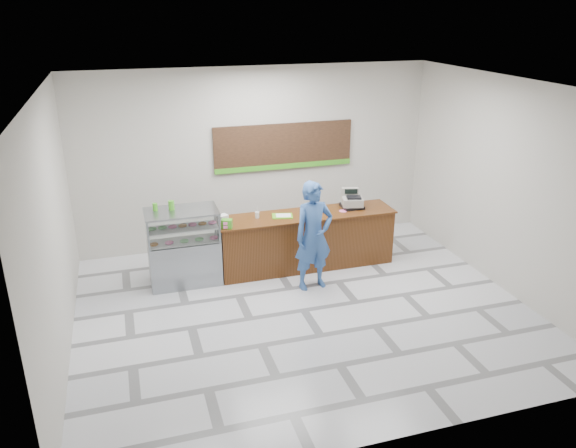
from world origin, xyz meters
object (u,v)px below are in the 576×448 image
object	(u,v)px
sales_counter	(306,240)
customer	(314,236)
cash_register	(352,201)
serving_tray	(282,216)
display_case	(184,246)

from	to	relation	value
sales_counter	customer	world-z (taller)	customer
sales_counter	cash_register	distance (m)	1.13
cash_register	serving_tray	bearing A→B (deg)	-162.22
sales_counter	serving_tray	world-z (taller)	serving_tray
cash_register	customer	size ratio (longest dim) A/B	0.25
serving_tray	display_case	bearing A→B (deg)	-167.14
display_case	customer	distance (m)	2.24
display_case	cash_register	xyz separation A→B (m)	(3.14, 0.09, 0.49)
display_case	cash_register	distance (m)	3.18
sales_counter	serving_tray	size ratio (longest dim) A/B	7.92
display_case	customer	bearing A→B (deg)	-21.31
serving_tray	customer	distance (m)	0.87
cash_register	serving_tray	distance (m)	1.38
display_case	serving_tray	xyz separation A→B (m)	(1.77, 0.00, 0.36)
sales_counter	customer	size ratio (longest dim) A/B	1.73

